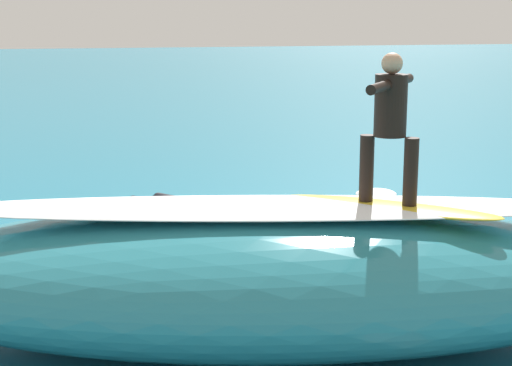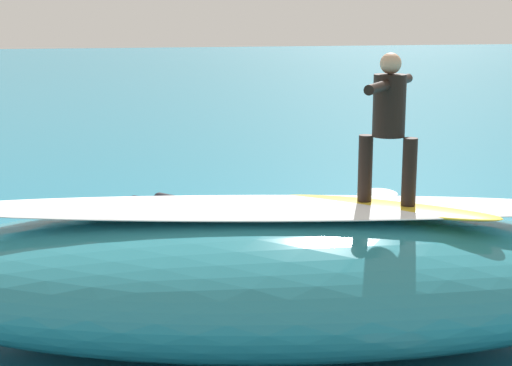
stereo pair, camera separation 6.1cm
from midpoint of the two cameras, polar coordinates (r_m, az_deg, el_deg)
name	(u,v)px [view 1 (the left image)]	position (r m, az deg, el deg)	size (l,w,h in m)	color
ground_plane	(200,257)	(10.91, -4.13, -5.21)	(120.00, 120.00, 0.00)	teal
wave_crest	(263,276)	(8.07, 0.30, -6.57)	(7.67, 3.01, 1.32)	teal
wave_foam_lip	(263,208)	(7.88, 0.31, -1.75)	(6.52, 1.05, 0.08)	white
surfboard_riding	(387,207)	(8.00, 8.98, -1.68)	(2.22, 0.51, 0.08)	yellow
surfer_riding	(390,117)	(7.83, 9.19, 4.61)	(0.89, 1.16, 1.45)	black
surfboard_paddling	(176,215)	(12.96, -5.80, -2.29)	(2.24, 0.50, 0.06)	#33B2D1
surfer_paddling	(170,204)	(13.01, -6.22, -1.51)	(1.21, 1.40, 0.30)	black
foam_patch_near	(223,202)	(13.58, -2.44, -1.33)	(0.69, 0.48, 0.17)	white
foam_patch_far	(376,194)	(14.31, 8.31, -0.78)	(0.73, 0.69, 0.16)	white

